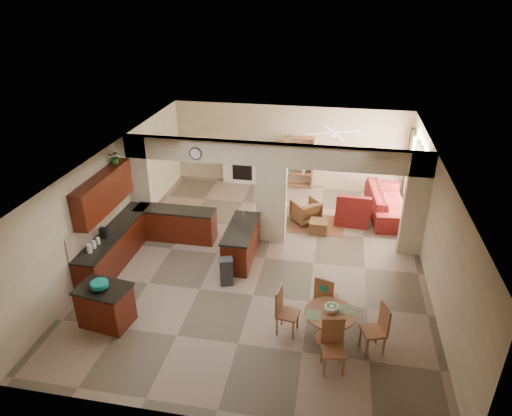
% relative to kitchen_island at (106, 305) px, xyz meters
% --- Properties ---
extents(floor, '(10.00, 10.00, 0.00)m').
position_rel_kitchen_island_xyz_m(floor, '(2.83, 3.08, -0.45)').
color(floor, gray).
rests_on(floor, ground).
extents(ceiling, '(10.00, 10.00, 0.00)m').
position_rel_kitchen_island_xyz_m(ceiling, '(2.83, 3.08, 2.35)').
color(ceiling, white).
rests_on(ceiling, wall_back).
extents(wall_back, '(8.00, 0.00, 8.00)m').
position_rel_kitchen_island_xyz_m(wall_back, '(2.83, 8.08, 0.95)').
color(wall_back, beige).
rests_on(wall_back, floor).
extents(wall_front, '(8.00, 0.00, 8.00)m').
position_rel_kitchen_island_xyz_m(wall_front, '(2.83, -1.92, 0.95)').
color(wall_front, beige).
rests_on(wall_front, floor).
extents(wall_left, '(0.00, 10.00, 10.00)m').
position_rel_kitchen_island_xyz_m(wall_left, '(-1.17, 3.08, 0.95)').
color(wall_left, beige).
rests_on(wall_left, floor).
extents(wall_right, '(0.00, 10.00, 10.00)m').
position_rel_kitchen_island_xyz_m(wall_right, '(6.83, 3.08, 0.95)').
color(wall_right, beige).
rests_on(wall_right, floor).
extents(partition_left_pier, '(0.60, 0.25, 2.80)m').
position_rel_kitchen_island_xyz_m(partition_left_pier, '(-0.87, 4.08, 0.95)').
color(partition_left_pier, beige).
rests_on(partition_left_pier, floor).
extents(partition_center_pier, '(0.80, 0.25, 2.20)m').
position_rel_kitchen_island_xyz_m(partition_center_pier, '(2.83, 4.08, 0.65)').
color(partition_center_pier, beige).
rests_on(partition_center_pier, floor).
extents(partition_right_pier, '(0.60, 0.25, 2.80)m').
position_rel_kitchen_island_xyz_m(partition_right_pier, '(6.53, 4.08, 0.95)').
color(partition_right_pier, beige).
rests_on(partition_right_pier, floor).
extents(partition_header, '(8.00, 0.25, 0.60)m').
position_rel_kitchen_island_xyz_m(partition_header, '(2.83, 4.08, 2.05)').
color(partition_header, beige).
rests_on(partition_header, partition_center_pier).
extents(kitchen_counter, '(2.52, 3.29, 1.48)m').
position_rel_kitchen_island_xyz_m(kitchen_counter, '(-0.43, 2.84, 0.01)').
color(kitchen_counter, '#3B0F06').
rests_on(kitchen_counter, floor).
extents(upper_cabinets, '(0.35, 2.40, 0.90)m').
position_rel_kitchen_island_xyz_m(upper_cabinets, '(-0.99, 2.28, 1.47)').
color(upper_cabinets, '#3B0F06').
rests_on(upper_cabinets, wall_left).
extents(peninsula, '(0.70, 1.85, 0.91)m').
position_rel_kitchen_island_xyz_m(peninsula, '(2.23, 2.97, 0.00)').
color(peninsula, '#3B0F06').
rests_on(peninsula, floor).
extents(wall_clock, '(0.34, 0.03, 0.34)m').
position_rel_kitchen_island_xyz_m(wall_clock, '(0.83, 3.93, 2.00)').
color(wall_clock, '#452417').
rests_on(wall_clock, partition_header).
extents(rug, '(1.60, 1.30, 0.01)m').
position_rel_kitchen_island_xyz_m(rug, '(4.03, 5.18, -0.45)').
color(rug, '#945435').
rests_on(rug, floor).
extents(fireplace, '(1.60, 0.35, 1.20)m').
position_rel_kitchen_island_xyz_m(fireplace, '(1.23, 7.92, 0.16)').
color(fireplace, white).
rests_on(fireplace, floor).
extents(shelving_unit, '(1.00, 0.32, 1.80)m').
position_rel_kitchen_island_xyz_m(shelving_unit, '(3.18, 7.90, 0.45)').
color(shelving_unit, '#A26237').
rests_on(shelving_unit, floor).
extents(window_a, '(0.02, 0.90, 1.90)m').
position_rel_kitchen_island_xyz_m(window_a, '(6.80, 5.38, 0.75)').
color(window_a, white).
rests_on(window_a, wall_right).
extents(window_b, '(0.02, 0.90, 1.90)m').
position_rel_kitchen_island_xyz_m(window_b, '(6.80, 7.08, 0.75)').
color(window_b, white).
rests_on(window_b, wall_right).
extents(glazed_door, '(0.02, 0.70, 2.10)m').
position_rel_kitchen_island_xyz_m(glazed_door, '(6.80, 6.23, 0.60)').
color(glazed_door, white).
rests_on(glazed_door, wall_right).
extents(drape_a_left, '(0.10, 0.28, 2.30)m').
position_rel_kitchen_island_xyz_m(drape_a_left, '(6.76, 4.78, 0.75)').
color(drape_a_left, '#3D1F18').
rests_on(drape_a_left, wall_right).
extents(drape_a_right, '(0.10, 0.28, 2.30)m').
position_rel_kitchen_island_xyz_m(drape_a_right, '(6.76, 5.98, 0.75)').
color(drape_a_right, '#3D1F18').
rests_on(drape_a_right, wall_right).
extents(drape_b_left, '(0.10, 0.28, 2.30)m').
position_rel_kitchen_island_xyz_m(drape_b_left, '(6.76, 6.48, 0.75)').
color(drape_b_left, '#3D1F18').
rests_on(drape_b_left, wall_right).
extents(drape_b_right, '(0.10, 0.28, 2.30)m').
position_rel_kitchen_island_xyz_m(drape_b_right, '(6.76, 7.68, 0.75)').
color(drape_b_right, '#3D1F18').
rests_on(drape_b_right, wall_right).
extents(ceiling_fan, '(1.00, 1.00, 0.10)m').
position_rel_kitchen_island_xyz_m(ceiling_fan, '(4.33, 6.08, 2.11)').
color(ceiling_fan, white).
rests_on(ceiling_fan, ceiling).
extents(kitchen_island, '(1.14, 0.89, 0.90)m').
position_rel_kitchen_island_xyz_m(kitchen_island, '(0.00, 0.00, 0.00)').
color(kitchen_island, '#3B0F06').
rests_on(kitchen_island, floor).
extents(teal_bowl, '(0.35, 0.35, 0.17)m').
position_rel_kitchen_island_xyz_m(teal_bowl, '(-0.02, -0.05, 0.53)').
color(teal_bowl, '#13867A').
rests_on(teal_bowl, kitchen_island).
extents(trash_can, '(0.36, 0.34, 0.63)m').
position_rel_kitchen_island_xyz_m(trash_can, '(2.12, 1.82, -0.14)').
color(trash_can, '#303032').
rests_on(trash_can, floor).
extents(dining_table, '(1.01, 1.01, 0.69)m').
position_rel_kitchen_island_xyz_m(dining_table, '(4.58, 0.33, 0.01)').
color(dining_table, '#A26237').
rests_on(dining_table, floor).
extents(fruit_bowl, '(0.28, 0.28, 0.15)m').
position_rel_kitchen_island_xyz_m(fruit_bowl, '(4.60, 0.37, 0.31)').
color(fruit_bowl, '#52A122').
rests_on(fruit_bowl, dining_table).
extents(sofa, '(2.85, 1.32, 0.81)m').
position_rel_kitchen_island_xyz_m(sofa, '(6.13, 6.28, -0.05)').
color(sofa, maroon).
rests_on(sofa, floor).
extents(chaise, '(1.02, 0.85, 0.39)m').
position_rel_kitchen_island_xyz_m(chaise, '(5.06, 5.52, -0.26)').
color(chaise, maroon).
rests_on(chaise, floor).
extents(armchair, '(1.02, 1.02, 0.67)m').
position_rel_kitchen_island_xyz_m(armchair, '(3.69, 5.34, -0.12)').
color(armchair, maroon).
rests_on(armchair, floor).
extents(ottoman, '(0.50, 0.50, 0.36)m').
position_rel_kitchen_island_xyz_m(ottoman, '(4.11, 4.74, -0.27)').
color(ottoman, maroon).
rests_on(ottoman, floor).
extents(plant, '(0.36, 0.33, 0.35)m').
position_rel_kitchen_island_xyz_m(plant, '(-0.99, 3.09, 2.09)').
color(plant, '#1F4C14').
rests_on(plant, upper_cabinets).
extents(chair_north, '(0.53, 0.53, 1.02)m').
position_rel_kitchen_island_xyz_m(chair_north, '(4.46, 1.03, 0.10)').
color(chair_north, '#A26237').
rests_on(chair_north, floor).
extents(chair_east, '(0.54, 0.54, 1.02)m').
position_rel_kitchen_island_xyz_m(chair_east, '(5.51, 0.24, 0.10)').
color(chair_east, '#A26237').
rests_on(chair_east, floor).
extents(chair_south, '(0.49, 0.49, 1.02)m').
position_rel_kitchen_island_xyz_m(chair_south, '(4.67, -0.35, 0.10)').
color(chair_south, '#A26237').
rests_on(chair_south, floor).
extents(chair_west, '(0.48, 0.48, 1.02)m').
position_rel_kitchen_island_xyz_m(chair_west, '(3.66, 0.44, 0.10)').
color(chair_west, '#A26237').
rests_on(chair_west, floor).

